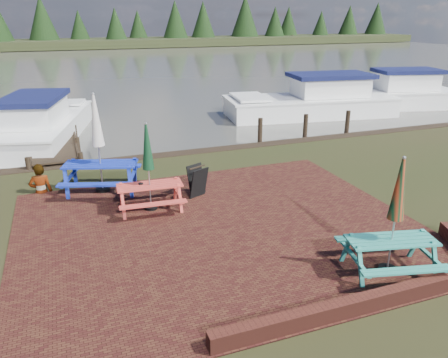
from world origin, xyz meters
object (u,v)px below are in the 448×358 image
boat_jetty (43,125)px  boat_far (393,95)px  jetty (54,132)px  picnic_table_blue (100,159)px  picnic_table_teal (393,234)px  chalkboard (198,181)px  picnic_table_red (149,181)px  boat_near (314,102)px  person (37,165)px

boat_jetty → boat_far: (17.88, 0.61, 0.04)m
jetty → picnic_table_blue: bearing=-80.1°
picnic_table_teal → chalkboard: 5.36m
picnic_table_red → boat_jetty: picnic_table_red is taller
picnic_table_red → boat_jetty: (-2.62, 8.57, -0.34)m
chalkboard → boat_far: (13.89, 8.76, 0.04)m
boat_jetty → boat_near: bearing=15.6°
picnic_table_blue → boat_near: size_ratio=0.31×
boat_near → boat_jetty: bearing=99.4°
boat_jetty → person: (0.00, -6.42, 0.38)m
boat_far → jetty: bearing=104.4°
boat_far → picnic_table_red: bearing=133.6°
picnic_table_teal → picnic_table_red: size_ratio=1.03×
jetty → boat_near: (12.31, 0.22, 0.37)m
picnic_table_red → person: 3.39m
boat_far → person: 19.22m
picnic_table_red → boat_near: 13.43m
jetty → boat_near: size_ratio=1.03×
picnic_table_red → person: size_ratio=1.35×
picnic_table_blue → chalkboard: (2.38, -1.24, -0.52)m
chalkboard → jetty: chalkboard is taller
boat_jetty → person: boat_jetty is taller
chalkboard → boat_jetty: 9.07m
boat_jetty → jetty: bearing=24.7°
picnic_table_blue → picnic_table_teal: bearing=-34.6°
picnic_table_blue → boat_far: bearing=42.6°
picnic_table_blue → boat_far: picnic_table_blue is taller
picnic_table_blue → jetty: picnic_table_blue is taller
picnic_table_teal → chalkboard: size_ratio=2.74×
boat_near → picnic_table_teal: bearing=162.3°
picnic_table_blue → person: 1.68m
picnic_table_teal → boat_near: (6.42, 13.26, -0.32)m
picnic_table_red → picnic_table_blue: 1.96m
boat_jetty → picnic_table_blue: bearing=-62.6°
picnic_table_teal → boat_jetty: picnic_table_teal is taller
chalkboard → jetty: size_ratio=0.09×
boat_near → boat_far: 5.19m
person → picnic_table_teal: bearing=133.0°
boat_far → picnic_table_teal: bearing=152.1°
chalkboard → boat_jetty: boat_jetty is taller
jetty → person: (-0.39, -6.49, 0.71)m
jetty → boat_jetty: size_ratio=1.16×
picnic_table_blue → jetty: 7.13m
chalkboard → picnic_table_teal: bearing=-88.6°
picnic_table_teal → chalkboard: picnic_table_teal is taller
picnic_table_teal → picnic_table_red: picnic_table_teal is taller
boat_jetty → boat_far: boat_far is taller
jetty → person: bearing=-93.4°
picnic_table_teal → boat_far: (11.60, 13.59, -0.32)m
picnic_table_teal → chalkboard: bearing=128.8°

